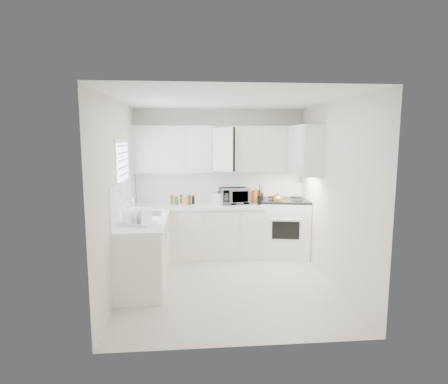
{
  "coord_description": "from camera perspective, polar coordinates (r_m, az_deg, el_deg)",
  "views": [
    {
      "loc": [
        -0.52,
        -5.06,
        2.1
      ],
      "look_at": [
        0.0,
        0.7,
        1.25
      ],
      "focal_mm": 29.73,
      "sensor_mm": 36.0,
      "label": 1
    }
  ],
  "objects": [
    {
      "name": "wall_right",
      "position": [
        5.51,
        16.42,
        -0.33
      ],
      "size": [
        0.0,
        3.2,
        3.2
      ],
      "primitive_type": "plane",
      "rotation": [
        1.57,
        0.0,
        -1.57
      ],
      "color": "silver",
      "rests_on": "ground"
    },
    {
      "name": "lower_cabinets_left",
      "position": [
        5.56,
        -12.11,
        -9.1
      ],
      "size": [
        0.6,
        1.6,
        0.9
      ],
      "primitive_type": null,
      "color": "silver",
      "rests_on": "floor"
    },
    {
      "name": "spice_left_2",
      "position": [
        6.57,
        -6.65,
        -1.2
      ],
      "size": [
        0.06,
        0.06,
        0.13
      ],
      "primitive_type": "cylinder",
      "color": "#C15719",
      "rests_on": "countertop_back"
    },
    {
      "name": "wall_front",
      "position": [
        3.59,
        3.29,
        -4.51
      ],
      "size": [
        3.0,
        0.0,
        3.0
      ],
      "primitive_type": "plane",
      "rotation": [
        -1.57,
        0.0,
        0.0
      ],
      "color": "silver",
      "rests_on": "ground"
    },
    {
      "name": "sauce_right_2",
      "position": [
        6.72,
        5.29,
        -0.72
      ],
      "size": [
        0.06,
        0.06,
        0.19
      ],
      "primitive_type": "cylinder",
      "color": "brown",
      "rests_on": "countertop_back"
    },
    {
      "name": "upper_cabinets_right",
      "position": [
        6.2,
        12.31,
        2.61
      ],
      "size": [
        0.33,
        0.9,
        0.8
      ],
      "primitive_type": null,
      "color": "silver",
      "rests_on": "wall_right"
    },
    {
      "name": "wall_left",
      "position": [
        5.22,
        -15.93,
        -0.78
      ],
      "size": [
        0.0,
        3.2,
        3.2
      ],
      "primitive_type": "plane",
      "rotation": [
        1.57,
        0.0,
        1.57
      ],
      "color": "silver",
      "rests_on": "ground"
    },
    {
      "name": "spice_left_4",
      "position": [
        6.57,
        -5.34,
        -1.18
      ],
      "size": [
        0.06,
        0.06,
        0.13
      ],
      "primitive_type": "cylinder",
      "color": "brown",
      "rests_on": "countertop_back"
    },
    {
      "name": "ceiling",
      "position": [
        5.11,
        0.72,
        13.97
      ],
      "size": [
        3.2,
        3.2,
        0.0
      ],
      "primitive_type": "plane",
      "rotation": [
        3.14,
        0.0,
        0.0
      ],
      "color": "white",
      "rests_on": "ground"
    },
    {
      "name": "dish_rack",
      "position": [
        5.09,
        -13.26,
        -3.55
      ],
      "size": [
        0.52,
        0.45,
        0.24
      ],
      "primitive_type": null,
      "rotation": [
        0.0,
        0.0,
        -0.33
      ],
      "color": "white",
      "rests_on": "countertop_left"
    },
    {
      "name": "spice_left_3",
      "position": [
        6.48,
        -6.01,
        -1.32
      ],
      "size": [
        0.06,
        0.06,
        0.13
      ],
      "primitive_type": "cylinder",
      "color": "gold",
      "rests_on": "countertop_back"
    },
    {
      "name": "stove",
      "position": [
        6.71,
        9.29,
        -4.19
      ],
      "size": [
        0.97,
        0.85,
        1.31
      ],
      "primitive_type": null,
      "rotation": [
        0.0,
        0.0,
        -0.19
      ],
      "color": "white",
      "rests_on": "floor"
    },
    {
      "name": "sauce_right_1",
      "position": [
        6.65,
        4.92,
        -0.81
      ],
      "size": [
        0.06,
        0.06,
        0.19
      ],
      "primitive_type": "cylinder",
      "color": "gold",
      "rests_on": "countertop_back"
    },
    {
      "name": "lower_cabinets_back",
      "position": [
        6.57,
        -3.88,
        -6.2
      ],
      "size": [
        2.22,
        0.6,
        0.9
      ],
      "primitive_type": null,
      "color": "silver",
      "rests_on": "floor"
    },
    {
      "name": "spice_left_5",
      "position": [
        6.48,
        -4.68,
        -1.31
      ],
      "size": [
        0.06,
        0.06,
        0.13
      ],
      "primitive_type": "cylinder",
      "color": "black",
      "rests_on": "countertop_back"
    },
    {
      "name": "utensil_crock",
      "position": [
        6.46,
        5.62,
        -0.35
      ],
      "size": [
        0.14,
        0.14,
        0.36
      ],
      "primitive_type": null,
      "rotation": [
        0.0,
        0.0,
        -0.19
      ],
      "color": "black",
      "rests_on": "countertop_back"
    },
    {
      "name": "window_blinds",
      "position": [
        5.52,
        -15.15,
        2.36
      ],
      "size": [
        0.06,
        0.96,
        1.06
      ],
      "primitive_type": null,
      "color": "white",
      "rests_on": "wall_left"
    },
    {
      "name": "floor",
      "position": [
        5.5,
        0.67,
        -14.07
      ],
      "size": [
        3.2,
        3.2,
        0.0
      ],
      "primitive_type": "plane",
      "color": "beige",
      "rests_on": "ground"
    },
    {
      "name": "sauce_right_3",
      "position": [
        6.67,
        5.85,
        -0.79
      ],
      "size": [
        0.06,
        0.06,
        0.19
      ],
      "primitive_type": "cylinder",
      "color": "black",
      "rests_on": "countertop_back"
    },
    {
      "name": "wall_back",
      "position": [
        6.73,
        -0.68,
        1.53
      ],
      "size": [
        3.0,
        0.0,
        3.0
      ],
      "primitive_type": "plane",
      "rotation": [
        1.57,
        0.0,
        0.0
      ],
      "color": "silver",
      "rests_on": "ground"
    },
    {
      "name": "microwave",
      "position": [
        6.51,
        1.67,
        -0.33
      ],
      "size": [
        0.53,
        0.35,
        0.33
      ],
      "primitive_type": "imported",
      "rotation": [
        0.0,
        0.0,
        0.17
      ],
      "color": "gray",
      "rests_on": "countertop_back"
    },
    {
      "name": "countertop_back",
      "position": [
        6.46,
        -3.92,
        -2.14
      ],
      "size": [
        2.24,
        0.64,
        0.05
      ],
      "primitive_type": "cube",
      "color": "white",
      "rests_on": "lower_cabinets_back"
    },
    {
      "name": "spice_left_0",
      "position": [
        6.58,
        -7.96,
        -1.22
      ],
      "size": [
        0.06,
        0.06,
        0.13
      ],
      "primitive_type": "cylinder",
      "color": "olive",
      "rests_on": "countertop_back"
    },
    {
      "name": "rice_cooker",
      "position": [
        6.45,
        -0.86,
        -0.86
      ],
      "size": [
        0.26,
        0.26,
        0.23
      ],
      "primitive_type": null,
      "rotation": [
        0.0,
        0.0,
        0.13
      ],
      "color": "white",
      "rests_on": "countertop_back"
    },
    {
      "name": "frying_pan",
      "position": [
        6.85,
        10.48,
        -1.32
      ],
      "size": [
        0.28,
        0.47,
        0.04
      ],
      "primitive_type": null,
      "rotation": [
        0.0,
        0.0,
        -0.02
      ],
      "color": "black",
      "rests_on": "stove"
    },
    {
      "name": "paper_towel",
      "position": [
        6.68,
        -0.83,
        -0.39
      ],
      "size": [
        0.12,
        0.12,
        0.27
      ],
      "primitive_type": "cylinder",
      "color": "white",
      "rests_on": "countertop_back"
    },
    {
      "name": "countertop_left",
      "position": [
        5.43,
        -12.15,
        -4.32
      ],
      "size": [
        0.64,
        1.62,
        0.05
      ],
      "primitive_type": "cube",
      "color": "white",
      "rests_on": "lower_cabinets_left"
    },
    {
      "name": "sauce_right_0",
      "position": [
        6.7,
        4.37,
        -0.73
      ],
      "size": [
        0.06,
        0.06,
        0.19
      ],
      "primitive_type": "cylinder",
      "color": "#C15719",
      "rests_on": "countertop_back"
    },
    {
      "name": "sink",
      "position": [
        5.74,
        -11.78,
        -2.15
      ],
      "size": [
        0.42,
        0.38,
        0.3
      ],
      "primitive_type": null,
      "color": "gray",
      "rests_on": "countertop_left"
    },
    {
      "name": "backsplash_left",
      "position": [
        5.42,
        -15.4,
        -1.23
      ],
      "size": [
        0.02,
        1.6,
        0.55
      ],
      "primitive_type": "cube",
      "color": "white",
      "rests_on": "wall_left"
    },
    {
      "name": "upper_cabinets_back",
      "position": [
        6.54,
        -0.57,
        3.1
      ],
      "size": [
        3.0,
        0.33,
        0.8
      ],
      "primitive_type": null,
      "color": "silver",
      "rests_on": "wall_back"
    },
    {
      "name": "backsplash_back",
      "position": [
        6.73,
        -0.68,
        0.88
      ],
      "size": [
        2.98,
        0.02,
        0.55
      ],
      "primitive_type": "cube",
      "color": "white",
      "rests_on": "wall_back"
    },
    {
      "name": "spice_left_1",
      "position": [
        6.49,
        -7.33,
        -1.34
      ],
      "size": [
        0.06,
        0.06,
        0.13
      ],
      "primitive_type": "cylinder",
      "color": "#21642C",
      "rests_on": "countertop_back"
    },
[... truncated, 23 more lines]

